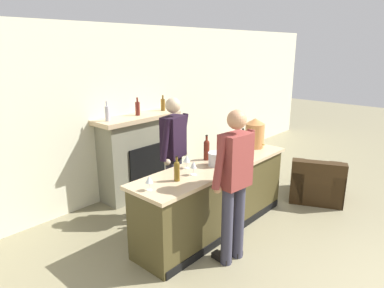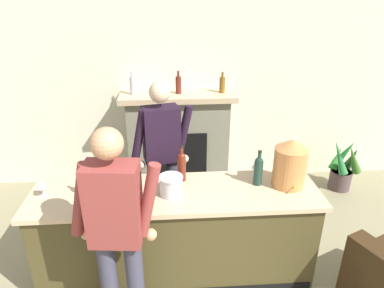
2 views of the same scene
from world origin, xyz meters
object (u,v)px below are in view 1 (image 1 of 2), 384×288
Objects in this scene: wine_bottle_riesling_slim at (207,149)px; wine_bottle_rose_blush at (177,170)px; ice_bucket_steel at (216,159)px; wine_bottle_burgundy_dark at (243,141)px; person_customer at (234,181)px; wine_glass_front_right at (235,141)px; fireplace_stone at (139,155)px; wine_glass_near_bucket at (149,180)px; armchair_black at (316,184)px; copper_dispenser at (255,133)px; potted_plant_corner at (230,149)px; wine_glass_back_row at (187,159)px; person_bartender at (174,154)px; wine_glass_by_dispenser at (193,165)px.

wine_bottle_rose_blush is at bearing -164.22° from wine_bottle_riesling_slim.
wine_bottle_burgundy_dark is at bearing 8.77° from ice_bucket_steel.
wine_glass_front_right is at bearing 34.85° from person_customer.
fireplace_stone is 10.10× the size of wine_glass_near_bucket.
wine_bottle_riesling_slim is 2.11× the size of wine_glass_front_right.
armchair_black is 2.37× the size of copper_dispenser.
copper_dispenser is 0.28m from wine_bottle_burgundy_dark.
wine_bottle_rose_blush reaches higher than wine_glass_front_right.
armchair_black is 0.59× the size of person_customer.
wine_bottle_riesling_slim is 1.21m from wine_glass_near_bucket.
potted_plant_corner is 4.58× the size of wine_glass_front_right.
wine_bottle_rose_blush reaches higher than potted_plant_corner.
potted_plant_corner is 2.09m from wine_glass_front_right.
person_customer is at bearing -61.13° from wine_bottle_rose_blush.
wine_glass_near_bucket is (-0.70, 0.60, 0.06)m from person_customer.
wine_glass_back_row is (-2.22, 0.81, 0.81)m from armchair_black.
person_bartender is at bearing 76.20° from person_customer.
fireplace_stone is at bearing 79.05° from person_bartender.
potted_plant_corner is at bearing 46.46° from copper_dispenser.
wine_glass_front_right reaches higher than armchair_black.
armchair_black is 1.57m from wine_bottle_burgundy_dark.
potted_plant_corner is 3.59× the size of ice_bucket_steel.
wine_bottle_rose_blush is 1.71× the size of wine_glass_by_dispenser.
armchair_black is at bearing -25.03° from wine_bottle_riesling_slim.
fireplace_stone reaches higher than wine_glass_by_dispenser.
wine_glass_by_dispenser is (0.26, -0.02, -0.01)m from wine_bottle_rose_blush.
wine_glass_front_right is at bearing 2.31° from wine_bottle_riesling_slim.
fireplace_stone is 1.93m from copper_dispenser.
wine_glass_by_dispenser is (-1.49, -0.09, -0.10)m from copper_dispenser.
ice_bucket_steel is 1.28× the size of wine_glass_near_bucket.
copper_dispenser reaches higher than wine_glass_by_dispenser.
wine_bottle_rose_blush is 0.26m from wine_glass_by_dispenser.
fireplace_stone is 1.92m from wine_bottle_rose_blush.
armchair_black is 5.08× the size of ice_bucket_steel.
potted_plant_corner is at bearing 22.29° from wine_glass_near_bucket.
person_customer reaches higher than person_bartender.
copper_dispenser is 1.06m from ice_bucket_steel.
wine_bottle_rose_blush is 1.52m from wine_glass_front_right.
wine_bottle_riesling_slim is 0.42m from wine_glass_back_row.
person_customer is at bearing -155.93° from copper_dispenser.
wine_glass_by_dispenser reaches higher than wine_glass_near_bucket.
wine_bottle_riesling_slim reaches higher than armchair_black.
wine_bottle_burgundy_dark reaches higher than armchair_black.
person_customer is 5.36× the size of wine_bottle_burgundy_dark.
fireplace_stone reaches higher than armchair_black.
copper_dispenser is at bearing -5.41° from wine_glass_back_row.
ice_bucket_steel is 1.27× the size of wine_glass_front_right.
wine_glass_near_bucket is at bearing -170.71° from wine_bottle_riesling_slim.
person_bartender is at bearing 112.97° from wine_bottle_riesling_slim.
wine_glass_by_dispenser is at bearing -117.60° from person_bartender.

